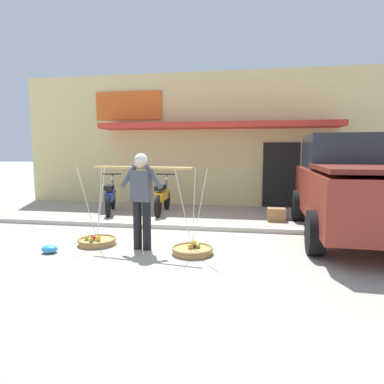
{
  "coord_description": "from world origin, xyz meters",
  "views": [
    {
      "loc": [
        1.4,
        -6.54,
        1.73
      ],
      "look_at": [
        0.17,
        0.6,
        0.85
      ],
      "focal_mm": 31.39,
      "sensor_mm": 36.0,
      "label": 1
    }
  ],
  "objects_px": {
    "fruit_basket_left_side": "(192,249)",
    "motorcycle_nearest_shop": "(110,197)",
    "motorcycle_second_in_row": "(162,197)",
    "fruit_basket_right_side": "(97,241)",
    "fruit_vendor": "(142,195)",
    "wooden_crate": "(276,214)",
    "plastic_litter_bag": "(50,249)",
    "parked_truck": "(354,186)"
  },
  "relations": [
    {
      "from": "fruit_basket_left_side",
      "to": "motorcycle_nearest_shop",
      "type": "distance_m",
      "value": 4.46
    },
    {
      "from": "motorcycle_nearest_shop",
      "to": "motorcycle_second_in_row",
      "type": "height_order",
      "value": "same"
    },
    {
      "from": "fruit_basket_left_side",
      "to": "fruit_basket_right_side",
      "type": "bearing_deg",
      "value": 172.22
    },
    {
      "from": "fruit_vendor",
      "to": "motorcycle_nearest_shop",
      "type": "xyz_separation_m",
      "value": [
        -1.99,
        3.23,
        -0.53
      ]
    },
    {
      "from": "fruit_basket_left_side",
      "to": "wooden_crate",
      "type": "xyz_separation_m",
      "value": [
        1.61,
        3.06,
        0.09
      ]
    },
    {
      "from": "fruit_vendor",
      "to": "fruit_basket_left_side",
      "type": "bearing_deg",
      "value": -7.75
    },
    {
      "from": "motorcycle_nearest_shop",
      "to": "plastic_litter_bag",
      "type": "relative_size",
      "value": 6.3
    },
    {
      "from": "motorcycle_nearest_shop",
      "to": "fruit_basket_right_side",
      "type": "bearing_deg",
      "value": -71.13
    },
    {
      "from": "parked_truck",
      "to": "wooden_crate",
      "type": "xyz_separation_m",
      "value": [
        -1.44,
        1.2,
        -0.87
      ]
    },
    {
      "from": "fruit_basket_right_side",
      "to": "parked_truck",
      "type": "bearing_deg",
      "value": 18.15
    },
    {
      "from": "fruit_basket_right_side",
      "to": "motorcycle_second_in_row",
      "type": "relative_size",
      "value": 0.8
    },
    {
      "from": "motorcycle_second_in_row",
      "to": "parked_truck",
      "type": "xyz_separation_m",
      "value": [
        4.5,
        -1.7,
        0.58
      ]
    },
    {
      "from": "motorcycle_second_in_row",
      "to": "parked_truck",
      "type": "relative_size",
      "value": 0.38
    },
    {
      "from": "motorcycle_nearest_shop",
      "to": "wooden_crate",
      "type": "distance_m",
      "value": 4.54
    },
    {
      "from": "motorcycle_nearest_shop",
      "to": "plastic_litter_bag",
      "type": "bearing_deg",
      "value": -82.48
    },
    {
      "from": "parked_truck",
      "to": "fruit_vendor",
      "type": "bearing_deg",
      "value": -156.43
    },
    {
      "from": "fruit_basket_right_side",
      "to": "motorcycle_nearest_shop",
      "type": "bearing_deg",
      "value": 108.87
    },
    {
      "from": "fruit_basket_right_side",
      "to": "plastic_litter_bag",
      "type": "bearing_deg",
      "value": -132.47
    },
    {
      "from": "fruit_basket_right_side",
      "to": "plastic_litter_bag",
      "type": "height_order",
      "value": "fruit_basket_right_side"
    },
    {
      "from": "fruit_vendor",
      "to": "plastic_litter_bag",
      "type": "height_order",
      "value": "fruit_vendor"
    },
    {
      "from": "fruit_vendor",
      "to": "fruit_basket_left_side",
      "type": "xyz_separation_m",
      "value": [
        0.93,
        -0.13,
        -0.91
      ]
    },
    {
      "from": "fruit_basket_left_side",
      "to": "plastic_litter_bag",
      "type": "bearing_deg",
      "value": -171.35
    },
    {
      "from": "fruit_basket_left_side",
      "to": "wooden_crate",
      "type": "distance_m",
      "value": 3.46
    },
    {
      "from": "fruit_basket_left_side",
      "to": "wooden_crate",
      "type": "bearing_deg",
      "value": 62.29
    },
    {
      "from": "fruit_basket_left_side",
      "to": "plastic_litter_bag",
      "type": "relative_size",
      "value": 5.19
    },
    {
      "from": "motorcycle_nearest_shop",
      "to": "parked_truck",
      "type": "xyz_separation_m",
      "value": [
        5.96,
        -1.5,
        0.58
      ]
    },
    {
      "from": "parked_truck",
      "to": "plastic_litter_bag",
      "type": "relative_size",
      "value": 17.05
    },
    {
      "from": "motorcycle_nearest_shop",
      "to": "wooden_crate",
      "type": "xyz_separation_m",
      "value": [
        4.52,
        -0.29,
        -0.29
      ]
    },
    {
      "from": "fruit_basket_left_side",
      "to": "parked_truck",
      "type": "height_order",
      "value": "parked_truck"
    },
    {
      "from": "wooden_crate",
      "to": "parked_truck",
      "type": "bearing_deg",
      "value": -39.94
    },
    {
      "from": "fruit_vendor",
      "to": "motorcycle_second_in_row",
      "type": "xyz_separation_m",
      "value": [
        -0.53,
        3.43,
        -0.53
      ]
    },
    {
      "from": "fruit_vendor",
      "to": "wooden_crate",
      "type": "distance_m",
      "value": 3.96
    },
    {
      "from": "wooden_crate",
      "to": "fruit_basket_right_side",
      "type": "bearing_deg",
      "value": -140.92
    },
    {
      "from": "motorcycle_nearest_shop",
      "to": "parked_truck",
      "type": "relative_size",
      "value": 0.37
    },
    {
      "from": "motorcycle_second_in_row",
      "to": "parked_truck",
      "type": "bearing_deg",
      "value": -20.64
    },
    {
      "from": "motorcycle_second_in_row",
      "to": "plastic_litter_bag",
      "type": "relative_size",
      "value": 6.51
    },
    {
      "from": "motorcycle_second_in_row",
      "to": "plastic_litter_bag",
      "type": "bearing_deg",
      "value": -103.76
    },
    {
      "from": "fruit_basket_right_side",
      "to": "motorcycle_second_in_row",
      "type": "height_order",
      "value": "fruit_basket_right_side"
    },
    {
      "from": "plastic_litter_bag",
      "to": "wooden_crate",
      "type": "relative_size",
      "value": 0.64
    },
    {
      "from": "motorcycle_second_in_row",
      "to": "wooden_crate",
      "type": "relative_size",
      "value": 4.14
    },
    {
      "from": "fruit_basket_left_side",
      "to": "motorcycle_second_in_row",
      "type": "xyz_separation_m",
      "value": [
        -1.46,
        3.56,
        0.38
      ]
    },
    {
      "from": "fruit_vendor",
      "to": "parked_truck",
      "type": "height_order",
      "value": "parked_truck"
    }
  ]
}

